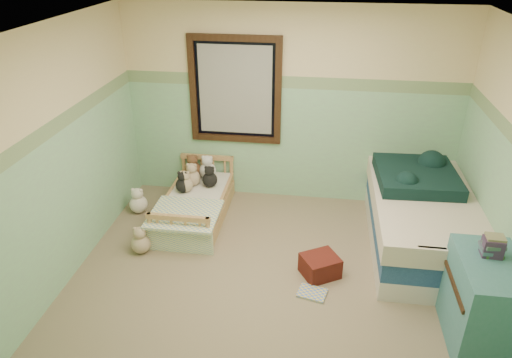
# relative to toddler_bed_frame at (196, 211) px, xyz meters

# --- Properties ---
(floor) EXTENTS (4.20, 3.60, 0.02)m
(floor) POSITION_rel_toddler_bed_frame_xyz_m (1.10, -1.05, -0.10)
(floor) COLOR #827355
(floor) RESTS_ON ground
(ceiling) EXTENTS (4.20, 3.60, 0.02)m
(ceiling) POSITION_rel_toddler_bed_frame_xyz_m (1.10, -1.05, 2.42)
(ceiling) COLOR silver
(ceiling) RESTS_ON wall_back
(wall_back) EXTENTS (4.20, 0.04, 2.50)m
(wall_back) POSITION_rel_toddler_bed_frame_xyz_m (1.10, 0.75, 1.16)
(wall_back) COLOR beige
(wall_back) RESTS_ON floor
(wall_front) EXTENTS (4.20, 0.04, 2.50)m
(wall_front) POSITION_rel_toddler_bed_frame_xyz_m (1.10, -2.85, 1.16)
(wall_front) COLOR beige
(wall_front) RESTS_ON floor
(wall_left) EXTENTS (0.04, 3.60, 2.50)m
(wall_left) POSITION_rel_toddler_bed_frame_xyz_m (-1.00, -1.05, 1.16)
(wall_left) COLOR beige
(wall_left) RESTS_ON floor
(wainscot_mint) EXTENTS (4.20, 0.01, 1.50)m
(wainscot_mint) POSITION_rel_toddler_bed_frame_xyz_m (1.10, 0.74, 0.66)
(wainscot_mint) COLOR #85B391
(wainscot_mint) RESTS_ON floor
(border_strip) EXTENTS (4.20, 0.01, 0.15)m
(border_strip) POSITION_rel_toddler_bed_frame_xyz_m (1.10, 0.74, 1.48)
(border_strip) COLOR #3D6E47
(border_strip) RESTS_ON wall_back
(window_frame) EXTENTS (1.16, 0.06, 1.36)m
(window_frame) POSITION_rel_toddler_bed_frame_xyz_m (0.40, 0.71, 1.36)
(window_frame) COLOR black
(window_frame) RESTS_ON wall_back
(window_blinds) EXTENTS (0.92, 0.01, 1.12)m
(window_blinds) POSITION_rel_toddler_bed_frame_xyz_m (0.40, 0.72, 1.36)
(window_blinds) COLOR #B6B7AF
(window_blinds) RESTS_ON window_frame
(toddler_bed_frame) EXTENTS (0.72, 1.45, 0.19)m
(toddler_bed_frame) POSITION_rel_toddler_bed_frame_xyz_m (0.00, 0.00, 0.00)
(toddler_bed_frame) COLOR #AB6F3B
(toddler_bed_frame) RESTS_ON floor
(toddler_mattress) EXTENTS (0.66, 1.38, 0.12)m
(toddler_mattress) POSITION_rel_toddler_bed_frame_xyz_m (0.00, 0.00, 0.15)
(toddler_mattress) COLOR white
(toddler_mattress) RESTS_ON toddler_bed_frame
(patchwork_quilt) EXTENTS (0.78, 0.72, 0.03)m
(patchwork_quilt) POSITION_rel_toddler_bed_frame_xyz_m (0.00, -0.45, 0.23)
(patchwork_quilt) COLOR #82AAC0
(patchwork_quilt) RESTS_ON toddler_mattress
(plush_bed_brown) EXTENTS (0.22, 0.22, 0.22)m
(plush_bed_brown) POSITION_rel_toddler_bed_frame_xyz_m (-0.15, 0.50, 0.32)
(plush_bed_brown) COLOR brown
(plush_bed_brown) RESTS_ON toddler_mattress
(plush_bed_white) EXTENTS (0.22, 0.22, 0.22)m
(plush_bed_white) POSITION_rel_toddler_bed_frame_xyz_m (0.05, 0.50, 0.32)
(plush_bed_white) COLOR silver
(plush_bed_white) RESTS_ON toddler_mattress
(plush_bed_tan) EXTENTS (0.21, 0.21, 0.21)m
(plush_bed_tan) POSITION_rel_toddler_bed_frame_xyz_m (-0.10, 0.28, 0.32)
(plush_bed_tan) COLOR tan
(plush_bed_tan) RESTS_ON toddler_mattress
(plush_bed_dark) EXTENTS (0.19, 0.19, 0.19)m
(plush_bed_dark) POSITION_rel_toddler_bed_frame_xyz_m (0.13, 0.28, 0.31)
(plush_bed_dark) COLOR black
(plush_bed_dark) RESTS_ON toddler_mattress
(plush_floor_cream) EXTENTS (0.23, 0.23, 0.23)m
(plush_floor_cream) POSITION_rel_toddler_bed_frame_xyz_m (-0.76, 0.03, 0.02)
(plush_floor_cream) COLOR white
(plush_floor_cream) RESTS_ON floor
(plush_floor_tan) EXTENTS (0.22, 0.22, 0.22)m
(plush_floor_tan) POSITION_rel_toddler_bed_frame_xyz_m (-0.42, -0.80, 0.02)
(plush_floor_tan) COLOR tan
(plush_floor_tan) RESTS_ON floor
(twin_bed_frame) EXTENTS (1.03, 2.05, 0.22)m
(twin_bed_frame) POSITION_rel_toddler_bed_frame_xyz_m (2.65, -0.21, 0.02)
(twin_bed_frame) COLOR silver
(twin_bed_frame) RESTS_ON floor
(twin_boxspring) EXTENTS (1.03, 2.05, 0.22)m
(twin_boxspring) POSITION_rel_toddler_bed_frame_xyz_m (2.65, -0.21, 0.24)
(twin_boxspring) COLOR navy
(twin_boxspring) RESTS_ON twin_bed_frame
(twin_mattress) EXTENTS (1.07, 2.10, 0.22)m
(twin_mattress) POSITION_rel_toddler_bed_frame_xyz_m (2.65, -0.21, 0.46)
(twin_mattress) COLOR beige
(twin_mattress) RESTS_ON twin_boxspring
(teal_blanket) EXTENTS (0.91, 0.96, 0.14)m
(teal_blanket) POSITION_rel_toddler_bed_frame_xyz_m (2.60, 0.09, 0.64)
(teal_blanket) COLOR black
(teal_blanket) RESTS_ON twin_mattress
(dresser) EXTENTS (0.51, 0.81, 0.81)m
(dresser) POSITION_rel_toddler_bed_frame_xyz_m (2.93, -1.60, 0.31)
(dresser) COLOR teal
(dresser) RESTS_ON floor
(book_stack) EXTENTS (0.17, 0.13, 0.16)m
(book_stack) POSITION_rel_toddler_bed_frame_xyz_m (2.93, -1.49, 0.80)
(book_stack) COLOR #432123
(book_stack) RESTS_ON dresser
(red_pillow) EXTENTS (0.47, 0.45, 0.22)m
(red_pillow) POSITION_rel_toddler_bed_frame_xyz_m (1.57, -0.91, 0.02)
(red_pillow) COLOR maroon
(red_pillow) RESTS_ON floor
(floor_book) EXTENTS (0.32, 0.27, 0.03)m
(floor_book) POSITION_rel_toddler_bed_frame_xyz_m (1.50, -1.23, -0.08)
(floor_book) COLOR #ECD14E
(floor_book) RESTS_ON floor
(extra_plush_0) EXTENTS (0.19, 0.19, 0.19)m
(extra_plush_0) POSITION_rel_toddler_bed_frame_xyz_m (-0.17, 0.09, 0.31)
(extra_plush_0) COLOR black
(extra_plush_0) RESTS_ON toddler_mattress
(extra_plush_1) EXTENTS (0.19, 0.19, 0.19)m
(extra_plush_1) POSITION_rel_toddler_bed_frame_xyz_m (-0.14, 0.10, 0.31)
(extra_plush_1) COLOR tan
(extra_plush_1) RESTS_ON toddler_mattress
(extra_plush_2) EXTENTS (0.15, 0.15, 0.15)m
(extra_plush_2) POSITION_rel_toddler_bed_frame_xyz_m (-0.18, 0.53, 0.29)
(extra_plush_2) COLOR brown
(extra_plush_2) RESTS_ON toddler_mattress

